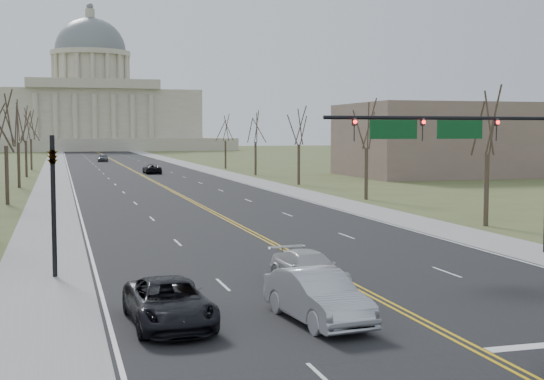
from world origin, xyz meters
TOP-DOWN VIEW (x-y plane):
  - ground at (0.00, 0.00)m, footprint 600.00×600.00m
  - road at (0.00, 110.00)m, footprint 20.00×380.00m
  - cross_road at (0.00, 6.00)m, footprint 120.00×14.00m
  - sidewalk_left at (-12.00, 110.00)m, footprint 4.00×380.00m
  - sidewalk_right at (12.00, 110.00)m, footprint 4.00×380.00m
  - center_line at (0.00, 110.00)m, footprint 0.42×380.00m
  - edge_line_left at (-9.80, 110.00)m, footprint 0.15×380.00m
  - edge_line_right at (9.80, 110.00)m, footprint 0.15×380.00m
  - capitol at (0.00, 249.91)m, footprint 90.00×60.00m
  - signal_mast at (7.45, 13.50)m, footprint 12.12×0.44m
  - signal_left at (-11.50, 13.50)m, footprint 0.32×0.36m
  - tree_r_0 at (15.50, 24.00)m, footprint 3.74×3.74m
  - tree_r_1 at (15.50, 44.00)m, footprint 3.74×3.74m
  - tree_l_1 at (-15.50, 48.00)m, footprint 3.96×3.96m
  - tree_r_2 at (15.50, 64.00)m, footprint 3.74×3.74m
  - tree_l_2 at (-15.50, 68.00)m, footprint 3.96×3.96m
  - tree_r_3 at (15.50, 84.00)m, footprint 3.74×3.74m
  - tree_l_3 at (-15.50, 88.00)m, footprint 3.96×3.96m
  - tree_r_4 at (15.50, 104.00)m, footprint 3.74×3.74m
  - tree_l_4 at (-15.50, 108.00)m, footprint 3.96×3.96m
  - bldg_right_mass at (40.00, 76.00)m, footprint 25.00×20.00m
  - car_sb_inner_lead at (-3.30, 3.32)m, footprint 2.37×5.25m
  - car_sb_outer_lead at (-7.98, 4.20)m, footprint 2.62×5.33m
  - car_sb_inner_second at (-1.75, 8.82)m, footprint 2.48×4.90m
  - car_far_nb at (1.85, 91.81)m, footprint 2.45×5.03m
  - car_far_sb at (-2.55, 138.94)m, footprint 2.54×4.99m

SIDE VIEW (x-z plane):
  - ground at x=0.00m, z-range 0.00..0.00m
  - road at x=0.00m, z-range 0.00..0.01m
  - cross_road at x=0.00m, z-range 0.00..0.01m
  - sidewalk_left at x=-12.00m, z-range 0.00..0.03m
  - sidewalk_right at x=12.00m, z-range 0.00..0.03m
  - center_line at x=0.00m, z-range 0.01..0.02m
  - edge_line_left at x=-9.80m, z-range 0.01..0.02m
  - edge_line_right at x=9.80m, z-range 0.01..0.02m
  - car_sb_inner_second at x=-1.75m, z-range 0.01..1.37m
  - car_far_nb at x=1.85m, z-range 0.01..1.39m
  - car_sb_outer_lead at x=-7.98m, z-range 0.01..1.47m
  - car_far_sb at x=-2.55m, z-range 0.01..1.64m
  - car_sb_inner_lead at x=-3.30m, z-range 0.01..1.68m
  - signal_left at x=-11.50m, z-range 0.71..6.71m
  - bldg_right_mass at x=40.00m, z-range 0.00..10.00m
  - signal_mast at x=7.45m, z-range 2.16..9.36m
  - tree_r_0 at x=15.50m, z-range 2.30..10.80m
  - tree_r_1 at x=15.50m, z-range 2.30..10.80m
  - tree_r_2 at x=15.50m, z-range 2.30..10.80m
  - tree_r_3 at x=15.50m, z-range 2.30..10.80m
  - tree_r_4 at x=15.50m, z-range 2.30..10.80m
  - tree_l_1 at x=-15.50m, z-range 2.44..11.44m
  - tree_l_2 at x=-15.50m, z-range 2.44..11.44m
  - tree_l_3 at x=-15.50m, z-range 2.44..11.44m
  - tree_l_4 at x=-15.50m, z-range 2.44..11.44m
  - capitol at x=0.00m, z-range -10.80..39.20m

